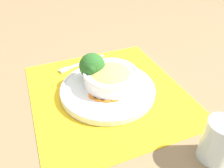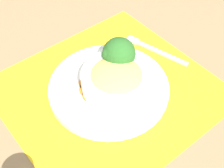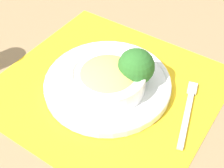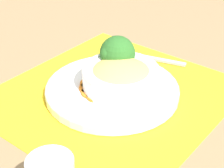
# 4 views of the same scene
# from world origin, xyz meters

# --- Properties ---
(ground_plane) EXTENTS (4.00, 4.00, 0.00)m
(ground_plane) POSITION_xyz_m (0.00, 0.00, 0.00)
(ground_plane) COLOR #8C704C
(placemat) EXTENTS (0.51, 0.48, 0.00)m
(placemat) POSITION_xyz_m (0.00, 0.00, 0.00)
(placemat) COLOR yellow
(placemat) RESTS_ON ground_plane
(plate) EXTENTS (0.28, 0.28, 0.02)m
(plate) POSITION_xyz_m (0.00, 0.00, 0.02)
(plate) COLOR white
(plate) RESTS_ON placemat
(bowl) EXTENTS (0.16, 0.16, 0.06)m
(bowl) POSITION_xyz_m (0.01, -0.02, 0.05)
(bowl) COLOR white
(bowl) RESTS_ON plate
(broccoli_floret) EXTENTS (0.08, 0.08, 0.09)m
(broccoli_floret) POSITION_xyz_m (0.06, 0.02, 0.07)
(broccoli_floret) COLOR #759E51
(broccoli_floret) RESTS_ON plate
(carrot_slice_near) EXTENTS (0.04, 0.04, 0.01)m
(carrot_slice_near) POSITION_xyz_m (-0.02, 0.05, 0.02)
(carrot_slice_near) COLOR orange
(carrot_slice_near) RESTS_ON plate
(carrot_slice_middle) EXTENTS (0.04, 0.04, 0.01)m
(carrot_slice_middle) POSITION_xyz_m (-0.03, 0.04, 0.02)
(carrot_slice_middle) COLOR orange
(carrot_slice_middle) RESTS_ON plate
(carrot_slice_far) EXTENTS (0.04, 0.04, 0.01)m
(carrot_slice_far) POSITION_xyz_m (-0.04, 0.02, 0.02)
(carrot_slice_far) COLOR orange
(carrot_slice_far) RESTS_ON plate
(carrot_slice_extra) EXTENTS (0.04, 0.04, 0.01)m
(carrot_slice_extra) POSITION_xyz_m (-0.05, 0.01, 0.02)
(carrot_slice_extra) COLOR orange
(carrot_slice_extra) RESTS_ON plate
(fork) EXTENTS (0.05, 0.18, 0.01)m
(fork) POSITION_xyz_m (0.18, 0.03, 0.01)
(fork) COLOR #B7B7BC
(fork) RESTS_ON placemat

